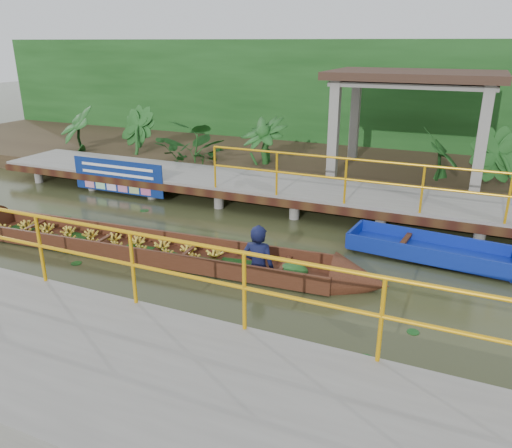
% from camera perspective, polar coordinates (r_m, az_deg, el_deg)
% --- Properties ---
extents(ground, '(80.00, 80.00, 0.00)m').
position_cam_1_polar(ground, '(9.88, -6.43, -3.39)').
color(ground, '#2D3118').
rests_on(ground, ground).
extents(land_strip, '(30.00, 8.00, 0.45)m').
position_cam_1_polar(land_strip, '(16.40, 6.77, 6.98)').
color(land_strip, '#34271A').
rests_on(land_strip, ground).
extents(far_dock, '(16.00, 2.06, 1.66)m').
position_cam_1_polar(far_dock, '(12.61, 1.35, 4.29)').
color(far_dock, slate).
rests_on(far_dock, ground).
extents(near_dock, '(18.00, 2.40, 1.73)m').
position_cam_1_polar(near_dock, '(6.27, -18.23, -16.34)').
color(near_dock, slate).
rests_on(near_dock, ground).
extents(pavilion, '(4.40, 3.00, 3.00)m').
position_cam_1_polar(pavilion, '(14.23, 17.69, 14.78)').
color(pavilion, slate).
rests_on(pavilion, ground).
extents(foliage_backdrop, '(30.00, 0.80, 4.00)m').
position_cam_1_polar(foliage_backdrop, '(18.49, 9.39, 13.92)').
color(foliage_backdrop, '#153F14').
rests_on(foliage_backdrop, ground).
extents(vendor_boat, '(9.35, 1.50, 2.06)m').
position_cam_1_polar(vendor_boat, '(9.77, -11.14, -2.45)').
color(vendor_boat, '#3A1C10').
rests_on(vendor_boat, ground).
extents(moored_blue_boat, '(3.65, 1.27, 0.85)m').
position_cam_1_polar(moored_blue_boat, '(10.04, 24.11, -3.79)').
color(moored_blue_boat, navy).
rests_on(moored_blue_boat, ground).
extents(blue_banner, '(2.83, 0.04, 0.88)m').
position_cam_1_polar(blue_banner, '(13.77, -15.53, 5.26)').
color(blue_banner, navy).
rests_on(blue_banner, ground).
extents(tropical_plants, '(14.06, 1.06, 1.33)m').
position_cam_1_polar(tropical_plants, '(14.68, -0.89, 9.11)').
color(tropical_plants, '#153F14').
rests_on(tropical_plants, ground).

